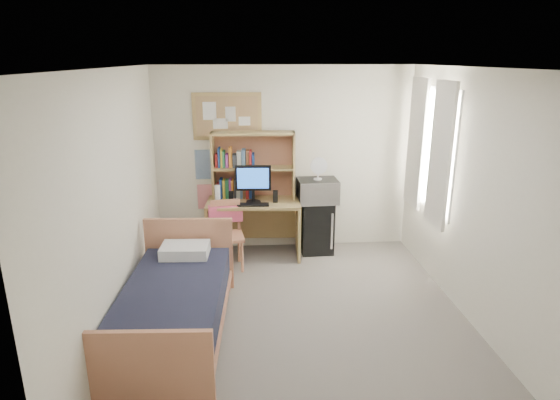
{
  "coord_description": "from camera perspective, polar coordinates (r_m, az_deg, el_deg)",
  "views": [
    {
      "loc": [
        -0.53,
        -4.39,
        2.69
      ],
      "look_at": [
        -0.12,
        1.2,
        0.98
      ],
      "focal_mm": 30.0,
      "sensor_mm": 36.0,
      "label": 1
    }
  ],
  "objects": [
    {
      "name": "wall_front",
      "position": [
        2.73,
        7.82,
        -13.75
      ],
      "size": [
        3.6,
        0.04,
        2.6
      ],
      "primitive_type": "cube",
      "color": "white",
      "rests_on": "floor"
    },
    {
      "name": "microwave",
      "position": [
        6.54,
        4.59,
        1.16
      ],
      "size": [
        0.56,
        0.43,
        0.32
      ],
      "primitive_type": "cube",
      "rotation": [
        0.0,
        0.0,
        0.03
      ],
      "color": "silver",
      "rests_on": "mini_fridge"
    },
    {
      "name": "desk",
      "position": [
        6.57,
        -3.18,
        -3.46
      ],
      "size": [
        1.31,
        0.71,
        0.8
      ],
      "primitive_type": "cube",
      "rotation": [
        0.0,
        0.0,
        -0.05
      ],
      "color": "tan",
      "rests_on": "floor"
    },
    {
      "name": "water_bottle",
      "position": [
        6.34,
        -7.62,
        0.68
      ],
      "size": [
        0.08,
        0.08,
        0.25
      ],
      "primitive_type": "cylinder",
      "rotation": [
        0.0,
        0.0,
        -0.05
      ],
      "color": "white",
      "rests_on": "desk"
    },
    {
      "name": "poster_japan",
      "position": [
        6.78,
        -8.84,
        0.42
      ],
      "size": [
        0.28,
        0.01,
        0.36
      ],
      "primitive_type": "cube",
      "color": "red",
      "rests_on": "wall_back"
    },
    {
      "name": "ceiling",
      "position": [
        4.43,
        2.79,
        15.81
      ],
      "size": [
        3.6,
        4.2,
        0.02
      ],
      "primitive_type": "cube",
      "color": "white",
      "rests_on": "wall_back"
    },
    {
      "name": "wall_left",
      "position": [
        4.78,
        -19.41,
        -0.92
      ],
      "size": [
        0.04,
        4.2,
        2.6
      ],
      "primitive_type": "cube",
      "color": "white",
      "rests_on": "floor"
    },
    {
      "name": "speaker_right",
      "position": [
        6.35,
        -0.56,
        0.44
      ],
      "size": [
        0.07,
        0.07,
        0.16
      ],
      "primitive_type": "cube",
      "rotation": [
        0.0,
        0.0,
        -0.05
      ],
      "color": "black",
      "rests_on": "desk"
    },
    {
      "name": "window_unit",
      "position": [
        6.14,
        17.79,
        5.95
      ],
      "size": [
        0.1,
        1.4,
        1.7
      ],
      "primitive_type": "cube",
      "color": "white",
      "rests_on": "wall_right"
    },
    {
      "name": "mini_fridge",
      "position": [
        6.72,
        4.45,
        -3.19
      ],
      "size": [
        0.46,
        0.46,
        0.76
      ],
      "primitive_type": "cube",
      "rotation": [
        0.0,
        0.0,
        0.03
      ],
      "color": "black",
      "rests_on": "floor"
    },
    {
      "name": "pillow",
      "position": [
        5.41,
        -11.49,
        -6.02
      ],
      "size": [
        0.55,
        0.4,
        0.13
      ],
      "primitive_type": "cube",
      "rotation": [
        0.0,
        0.0,
        -0.05
      ],
      "color": "white",
      "rests_on": "bed"
    },
    {
      "name": "poster_wave",
      "position": [
        6.66,
        -9.02,
        4.3
      ],
      "size": [
        0.3,
        0.01,
        0.42
      ],
      "primitive_type": "cube",
      "color": "#245090",
      "rests_on": "wall_back"
    },
    {
      "name": "curtain_right",
      "position": [
        6.49,
        16.26,
        6.65
      ],
      "size": [
        0.04,
        0.55,
        1.7
      ],
      "primitive_type": "cube",
      "color": "white",
      "rests_on": "wall_right"
    },
    {
      "name": "desk_chair",
      "position": [
        6.17,
        -6.43,
        -4.39
      ],
      "size": [
        0.51,
        0.51,
        0.9
      ],
      "primitive_type": "cube",
      "rotation": [
        0.0,
        0.0,
        0.13
      ],
      "color": "tan",
      "rests_on": "floor"
    },
    {
      "name": "floor",
      "position": [
        5.18,
        2.37,
        -14.42
      ],
      "size": [
        3.6,
        4.2,
        0.02
      ],
      "primitive_type": "cube",
      "color": "gray",
      "rests_on": "ground"
    },
    {
      "name": "speaker_left",
      "position": [
        6.38,
        -5.96,
        0.36
      ],
      "size": [
        0.07,
        0.07,
        0.15
      ],
      "primitive_type": "cube",
      "rotation": [
        0.0,
        0.0,
        -0.05
      ],
      "color": "black",
      "rests_on": "desk"
    },
    {
      "name": "curtain_left",
      "position": [
        5.76,
        18.95,
        5.17
      ],
      "size": [
        0.04,
        0.55,
        1.7
      ],
      "primitive_type": "cube",
      "color": "white",
      "rests_on": "wall_right"
    },
    {
      "name": "keyboard",
      "position": [
        6.24,
        -3.3,
        -0.57
      ],
      "size": [
        0.43,
        0.16,
        0.02
      ],
      "primitive_type": "cube",
      "rotation": [
        0.0,
        0.0,
        -0.05
      ],
      "color": "black",
      "rests_on": "desk"
    },
    {
      "name": "monitor",
      "position": [
        6.31,
        -3.29,
        1.95
      ],
      "size": [
        0.49,
        0.06,
        0.52
      ],
      "primitive_type": "cube",
      "rotation": [
        0.0,
        0.0,
        -0.05
      ],
      "color": "black",
      "rests_on": "desk"
    },
    {
      "name": "hutch",
      "position": [
        6.46,
        -3.26,
        4.21
      ],
      "size": [
        1.15,
        0.35,
        0.93
      ],
      "primitive_type": "cube",
      "rotation": [
        0.0,
        0.0,
        -0.05
      ],
      "color": "tan",
      "rests_on": "desk"
    },
    {
      "name": "wall_right",
      "position": [
        5.16,
        22.82,
        0.01
      ],
      "size": [
        0.04,
        4.2,
        2.6
      ],
      "primitive_type": "cube",
      "color": "white",
      "rests_on": "floor"
    },
    {
      "name": "hoodie",
      "position": [
        6.27,
        -6.68,
        -1.63
      ],
      "size": [
        0.46,
        0.19,
        0.22
      ],
      "primitive_type": "cube",
      "rotation": [
        0.0,
        0.0,
        0.13
      ],
      "color": "#FF618C",
      "rests_on": "desk_chair"
    },
    {
      "name": "wall_back",
      "position": [
        6.66,
        0.47,
        4.94
      ],
      "size": [
        3.6,
        0.04,
        2.6
      ],
      "primitive_type": "cube",
      "color": "white",
      "rests_on": "floor"
    },
    {
      "name": "bulletin_board",
      "position": [
        6.53,
        -6.46,
        10.11
      ],
      "size": [
        0.94,
        0.03,
        0.64
      ],
      "primitive_type": "cube",
      "color": "tan",
      "rests_on": "wall_back"
    },
    {
      "name": "bed",
      "position": [
        4.9,
        -12.77,
        -13.07
      ],
      "size": [
        1.09,
        2.03,
        0.54
      ],
      "primitive_type": "cube",
      "rotation": [
        0.0,
        0.0,
        -0.05
      ],
      "color": "black",
      "rests_on": "floor"
    },
    {
      "name": "desk_fan",
      "position": [
        6.46,
        4.65,
        3.73
      ],
      "size": [
        0.24,
        0.24,
        0.29
      ],
      "primitive_type": "cylinder",
      "rotation": [
        0.0,
        0.0,
        0.03
      ],
      "color": "white",
      "rests_on": "microwave"
    }
  ]
}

